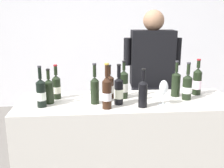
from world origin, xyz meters
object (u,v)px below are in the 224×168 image
wine_bottle_0 (49,90)px  wine_bottle_6 (124,84)px  wine_bottle_2 (95,89)px  person_server (151,91)px  wine_bottle_7 (56,87)px  wine_glass (164,88)px  wine_bottle_4 (107,92)px  wine_bottle_10 (143,92)px  wine_bottle_8 (119,90)px  wine_bottle_3 (187,87)px  wine_bottle_9 (176,83)px  wine_bottle_11 (109,86)px  wine_bottle_1 (197,81)px  wine_bottle_5 (41,93)px

wine_bottle_0 → wine_bottle_6: 0.64m
wine_bottle_2 → person_server: person_server is taller
person_server → wine_bottle_7: bearing=-153.6°
wine_bottle_0 → wine_glass: (0.93, -0.12, 0.03)m
wine_bottle_2 → wine_bottle_7: 0.37m
wine_bottle_4 → wine_bottle_6: wine_bottle_4 is taller
wine_bottle_0 → wine_bottle_10: wine_bottle_10 is taller
wine_bottle_0 → wine_bottle_8: bearing=-7.1°
wine_bottle_3 → wine_bottle_9: 0.12m
wine_bottle_3 → wine_bottle_6: wine_bottle_6 is taller
wine_bottle_4 → wine_bottle_0: bearing=160.5°
wine_bottle_8 → wine_bottle_10: (0.18, -0.09, 0.00)m
wine_bottle_11 → wine_bottle_9: bearing=0.1°
wine_bottle_1 → wine_bottle_9: size_ratio=1.02×
wine_bottle_3 → wine_bottle_0: bearing=-179.8°
wine_bottle_3 → wine_glass: 0.28m
wine_bottle_2 → wine_bottle_8: (0.20, -0.03, -0.01)m
wine_bottle_0 → person_server: bearing=30.8°
wine_bottle_8 → wine_bottle_7: bearing=159.6°
wine_glass → person_server: size_ratio=0.12×
wine_bottle_3 → wine_bottle_5: size_ratio=0.98×
wine_bottle_10 → wine_bottle_11: (-0.25, 0.27, -0.02)m
wine_bottle_10 → person_server: (0.25, 0.76, -0.21)m
wine_bottle_11 → wine_bottle_0: bearing=-168.0°
wine_bottle_6 → wine_bottle_8: same height
wine_bottle_5 → wine_bottle_11: (0.56, 0.19, -0.01)m
wine_bottle_9 → wine_glass: 0.30m
wine_bottle_1 → wine_glass: (-0.39, -0.27, 0.02)m
wine_bottle_10 → wine_bottle_6: bearing=116.4°
wine_bottle_5 → wine_bottle_11: bearing=19.1°
wine_bottle_10 → wine_bottle_11: 0.37m
wine_bottle_4 → wine_bottle_8: size_ratio=1.08×
wine_bottle_0 → wine_bottle_1: 1.33m
wine_bottle_10 → person_server: 0.83m
wine_bottle_0 → wine_bottle_4: 0.50m
person_server → wine_bottle_9: bearing=-77.7°
wine_bottle_7 → person_server: size_ratio=0.18×
wine_bottle_7 → wine_bottle_8: (0.53, -0.20, 0.01)m
wine_bottle_1 → wine_bottle_8: 0.78m
wine_bottle_10 → wine_glass: wine_bottle_10 is taller
wine_bottle_8 → wine_bottle_9: bearing=18.5°
wine_bottle_8 → person_server: bearing=57.3°
wine_bottle_0 → wine_glass: wine_bottle_0 is taller
wine_bottle_1 → wine_bottle_6: 0.69m
wine_bottle_5 → wine_bottle_6: (0.69, 0.17, 0.01)m
wine_bottle_3 → wine_bottle_4: wine_bottle_4 is taller
wine_bottle_2 → wine_glass: size_ratio=1.63×
wine_bottle_4 → wine_bottle_6: size_ratio=1.08×
wine_bottle_6 → wine_bottle_1: bearing=4.4°
wine_bottle_1 → wine_glass: size_ratio=1.60×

